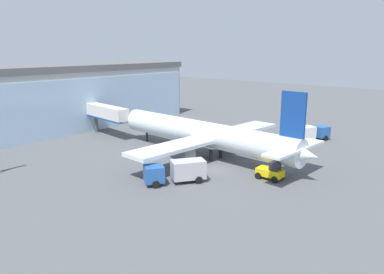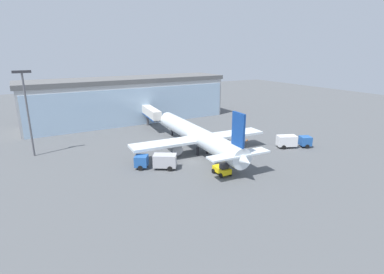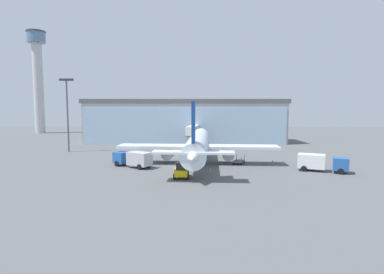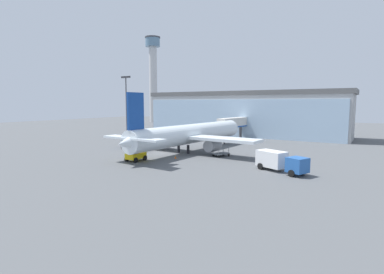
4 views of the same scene
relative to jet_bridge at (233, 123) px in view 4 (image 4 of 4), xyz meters
The scene contains 12 objects.
ground 26.78m from the jet_bridge, 94.97° to the right, with size 240.00×240.00×0.00m, color #545659.
terminal_building 12.73m from the jet_bridge, 100.50° to the left, with size 58.31×14.82×12.60m.
jet_bridge is the anchor object (origin of this frame).
control_tower 81.12m from the jet_bridge, 144.25° to the left, with size 7.36×7.36×41.11m.
apron_light_mast 30.29m from the jet_bridge, 163.19° to the right, with size 3.20×0.40×16.66m.
airplane 22.33m from the jet_bridge, 86.71° to the right, with size 28.73×35.74×10.80m.
catering_truck 28.54m from the jet_bridge, 109.77° to the right, with size 7.35×5.76×2.65m.
fuel_truck 36.27m from the jet_bridge, 55.41° to the right, with size 7.57×4.92×2.65m.
baggage_cart 25.29m from the jet_bridge, 69.90° to the right, with size 2.54×3.20×1.50m.
pushback_tug 34.74m from the jet_bridge, 91.87° to the right, with size 2.21×3.23×2.30m.
safety_cone_nose 29.89m from the jet_bridge, 83.95° to the right, with size 0.36×0.36×0.55m, color orange.
safety_cone_wingtip 26.30m from the jet_bridge, 54.40° to the right, with size 0.36×0.36×0.55m, color orange.
Camera 4 is at (34.04, -43.26, 9.17)m, focal length 28.00 mm.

